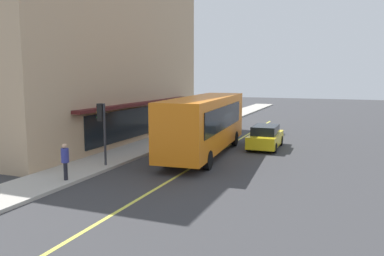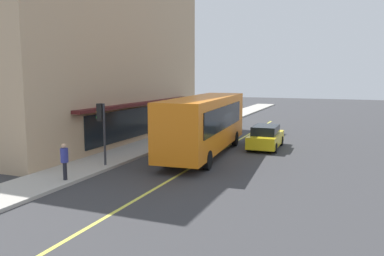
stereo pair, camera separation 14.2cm
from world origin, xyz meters
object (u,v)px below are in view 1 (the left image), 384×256
bus (205,122)px  car_yellow (265,137)px  traffic_light (102,119)px  pedestrian_by_curb (65,158)px

bus → car_yellow: bearing=-40.3°
bus → car_yellow: (3.50, -2.97, -1.24)m
traffic_light → car_yellow: bearing=-38.4°
traffic_light → car_yellow: (8.56, -6.79, -1.79)m
car_yellow → bus: bearing=139.7°
car_yellow → traffic_light: bearing=141.6°
traffic_light → pedestrian_by_curb: 3.41m
bus → pedestrian_by_curb: bus is taller
car_yellow → pedestrian_by_curb: (-11.67, 6.61, 0.40)m
bus → pedestrian_by_curb: size_ratio=6.82×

